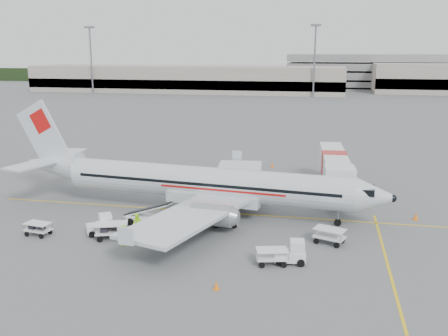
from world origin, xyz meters
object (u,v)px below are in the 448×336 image
(jet_bridge, at_px, (333,173))
(tug_fore, at_px, (290,252))
(aircraft, at_px, (206,162))
(belt_loader, at_px, (150,210))
(tug_mid, at_px, (225,216))
(tug_aft, at_px, (100,224))

(jet_bridge, relative_size, tug_fore, 7.62)
(aircraft, height_order, tug_fore, aircraft)
(belt_loader, height_order, tug_fore, belt_loader)
(tug_fore, xyz_separation_m, tug_mid, (-6.02, 6.62, 0.03))
(jet_bridge, xyz_separation_m, belt_loader, (-15.46, -13.47, -0.76))
(belt_loader, xyz_separation_m, tug_aft, (-3.34, -2.73, -0.60))
(belt_loader, xyz_separation_m, tug_fore, (12.36, -5.34, -0.58))
(aircraft, height_order, tug_aft, aircraft)
(aircraft, height_order, belt_loader, aircraft)
(jet_bridge, distance_m, belt_loader, 20.51)
(jet_bridge, bearing_deg, tug_fore, -103.14)
(tug_fore, xyz_separation_m, tug_aft, (-15.70, 2.61, -0.02))
(aircraft, bearing_deg, belt_loader, -126.50)
(tug_fore, bearing_deg, jet_bridge, 73.83)
(tug_mid, relative_size, tug_aft, 1.07)
(jet_bridge, bearing_deg, belt_loader, -142.72)
(jet_bridge, distance_m, tug_fore, 19.11)
(jet_bridge, relative_size, tug_mid, 7.35)
(aircraft, distance_m, tug_fore, 13.44)
(aircraft, distance_m, jet_bridge, 14.94)
(aircraft, height_order, tug_mid, aircraft)
(jet_bridge, relative_size, belt_loader, 3.16)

